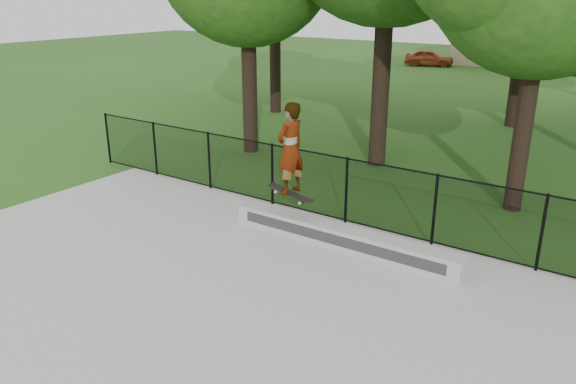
{
  "coord_description": "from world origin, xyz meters",
  "views": [
    {
      "loc": [
        5.5,
        -4.27,
        4.91
      ],
      "look_at": [
        -0.37,
        4.2,
        1.2
      ],
      "focal_mm": 35.0,
      "sensor_mm": 36.0,
      "label": 1
    }
  ],
  "objects_px": {
    "car_c": "(568,65)",
    "grind_ledge": "(341,238)",
    "car_b": "(524,59)",
    "skater_airborne": "(290,150)",
    "car_a": "(429,58)"
  },
  "relations": [
    {
      "from": "car_c",
      "to": "skater_airborne",
      "type": "height_order",
      "value": "skater_airborne"
    },
    {
      "from": "car_b",
      "to": "skater_airborne",
      "type": "bearing_deg",
      "value": -174.56
    },
    {
      "from": "grind_ledge",
      "to": "car_c",
      "type": "distance_m",
      "value": 29.87
    },
    {
      "from": "grind_ledge",
      "to": "skater_airborne",
      "type": "height_order",
      "value": "skater_airborne"
    },
    {
      "from": "grind_ledge",
      "to": "car_b",
      "type": "height_order",
      "value": "car_b"
    },
    {
      "from": "car_c",
      "to": "skater_airborne",
      "type": "bearing_deg",
      "value": -166.62
    },
    {
      "from": "car_b",
      "to": "car_c",
      "type": "bearing_deg",
      "value": -103.6
    },
    {
      "from": "car_a",
      "to": "car_c",
      "type": "relative_size",
      "value": 0.95
    },
    {
      "from": "grind_ledge",
      "to": "skater_airborne",
      "type": "relative_size",
      "value": 2.42
    },
    {
      "from": "grind_ledge",
      "to": "car_c",
      "type": "xyz_separation_m",
      "value": [
        -0.91,
        29.85,
        0.26
      ]
    },
    {
      "from": "grind_ledge",
      "to": "skater_airborne",
      "type": "bearing_deg",
      "value": -176.91
    },
    {
      "from": "grind_ledge",
      "to": "car_c",
      "type": "bearing_deg",
      "value": 91.74
    },
    {
      "from": "car_c",
      "to": "grind_ledge",
      "type": "bearing_deg",
      "value": -164.34
    },
    {
      "from": "car_a",
      "to": "car_b",
      "type": "xyz_separation_m",
      "value": [
        5.78,
        1.76,
        0.13
      ]
    },
    {
      "from": "car_a",
      "to": "car_b",
      "type": "height_order",
      "value": "car_b"
    }
  ]
}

